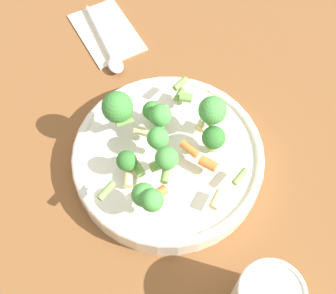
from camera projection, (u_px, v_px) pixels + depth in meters
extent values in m
plane|color=brown|center=(168.00, 165.00, 0.72)|extent=(3.00, 3.00, 0.00)
cylinder|color=silver|center=(168.00, 159.00, 0.71)|extent=(0.29, 0.29, 0.03)
torus|color=silver|center=(168.00, 154.00, 0.69)|extent=(0.29, 0.29, 0.01)
cylinder|color=#8CB766|center=(212.00, 146.00, 0.68)|extent=(0.01, 0.01, 0.02)
sphere|color=#33722D|center=(214.00, 138.00, 0.66)|extent=(0.03, 0.03, 0.03)
cylinder|color=#8CB766|center=(167.00, 165.00, 0.63)|extent=(0.01, 0.01, 0.01)
sphere|color=#479342|center=(167.00, 158.00, 0.62)|extent=(0.03, 0.03, 0.03)
cylinder|color=#8CB766|center=(119.00, 117.00, 0.67)|extent=(0.02, 0.02, 0.01)
sphere|color=#3D8438|center=(117.00, 107.00, 0.65)|extent=(0.05, 0.05, 0.05)
cylinder|color=#8CB766|center=(161.00, 123.00, 0.68)|extent=(0.01, 0.01, 0.01)
sphere|color=#479342|center=(160.00, 115.00, 0.66)|extent=(0.03, 0.03, 0.03)
cylinder|color=#8CB766|center=(153.00, 206.00, 0.61)|extent=(0.01, 0.01, 0.01)
sphere|color=#479342|center=(152.00, 200.00, 0.59)|extent=(0.03, 0.03, 0.03)
cylinder|color=#8CB766|center=(158.00, 145.00, 0.66)|extent=(0.01, 0.01, 0.01)
sphere|color=#479342|center=(158.00, 138.00, 0.65)|extent=(0.03, 0.03, 0.03)
cylinder|color=#8CB766|center=(128.00, 167.00, 0.66)|extent=(0.01, 0.01, 0.01)
sphere|color=#33722D|center=(127.00, 161.00, 0.64)|extent=(0.03, 0.03, 0.03)
cylinder|color=#8CB766|center=(211.00, 120.00, 0.67)|extent=(0.01, 0.01, 0.01)
sphere|color=#479342|center=(213.00, 110.00, 0.65)|extent=(0.04, 0.04, 0.04)
cylinder|color=#8CB766|center=(153.00, 118.00, 0.70)|extent=(0.01, 0.01, 0.01)
sphere|color=#3D8438|center=(152.00, 111.00, 0.69)|extent=(0.03, 0.03, 0.03)
cylinder|color=#8CB766|center=(144.00, 201.00, 0.63)|extent=(0.01, 0.01, 0.01)
sphere|color=#479342|center=(144.00, 195.00, 0.61)|extent=(0.03, 0.03, 0.03)
cylinder|color=#729E4C|center=(180.00, 84.00, 0.70)|extent=(0.01, 0.03, 0.01)
cylinder|color=#729E4C|center=(137.00, 167.00, 0.66)|extent=(0.02, 0.02, 0.01)
cylinder|color=beige|center=(215.00, 201.00, 0.63)|extent=(0.02, 0.03, 0.01)
cylinder|color=#729E4C|center=(106.00, 191.00, 0.62)|extent=(0.02, 0.03, 0.01)
cylinder|color=orange|center=(190.00, 149.00, 0.67)|extent=(0.03, 0.02, 0.01)
cylinder|color=#729E4C|center=(160.00, 165.00, 0.65)|extent=(0.02, 0.03, 0.01)
cylinder|color=orange|center=(159.00, 193.00, 0.63)|extent=(0.02, 0.02, 0.01)
cylinder|color=beige|center=(202.00, 124.00, 0.70)|extent=(0.02, 0.02, 0.01)
cylinder|color=#729E4C|center=(166.00, 172.00, 0.63)|extent=(0.03, 0.03, 0.01)
cylinder|color=orange|center=(208.00, 164.00, 0.66)|extent=(0.03, 0.02, 0.01)
cylinder|color=beige|center=(161.00, 112.00, 0.69)|extent=(0.01, 0.03, 0.01)
cylinder|color=#729E4C|center=(240.00, 177.00, 0.64)|extent=(0.01, 0.03, 0.01)
cylinder|color=#729E4C|center=(125.00, 122.00, 0.68)|extent=(0.02, 0.03, 0.01)
cylinder|color=#729E4C|center=(186.00, 98.00, 0.70)|extent=(0.02, 0.02, 0.01)
cylinder|color=#729E4C|center=(179.00, 95.00, 0.72)|extent=(0.02, 0.03, 0.01)
cylinder|color=beige|center=(127.00, 176.00, 0.66)|extent=(0.03, 0.03, 0.01)
cylinder|color=beige|center=(143.00, 132.00, 0.69)|extent=(0.03, 0.02, 0.01)
cylinder|color=#729E4C|center=(186.00, 97.00, 0.72)|extent=(0.02, 0.02, 0.01)
torus|color=silver|center=(273.00, 293.00, 0.53)|extent=(0.08, 0.08, 0.01)
cube|color=beige|center=(107.00, 32.00, 0.85)|extent=(0.16, 0.12, 0.01)
cylinder|color=silver|center=(99.00, 32.00, 0.84)|extent=(0.13, 0.04, 0.01)
ellipsoid|color=silver|center=(116.00, 65.00, 0.80)|extent=(0.04, 0.03, 0.01)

